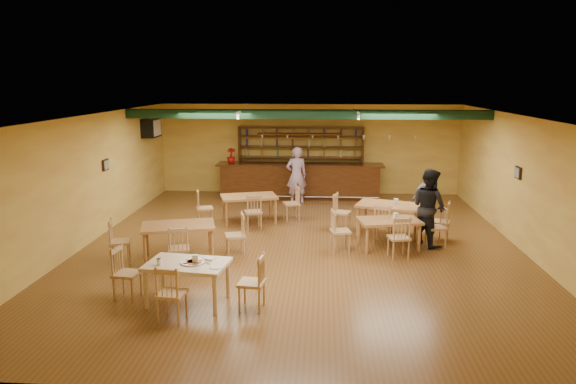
# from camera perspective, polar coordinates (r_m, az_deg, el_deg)

# --- Properties ---
(floor) EXTENTS (12.00, 12.00, 0.00)m
(floor) POSITION_cam_1_polar(r_m,az_deg,el_deg) (12.52, 1.40, -5.75)
(floor) COLOR brown
(floor) RESTS_ON ground
(ceiling_beam) EXTENTS (10.00, 0.30, 0.25)m
(ceiling_beam) POSITION_cam_1_polar(r_m,az_deg,el_deg) (14.76, 1.92, 8.30)
(ceiling_beam) COLOR black
(ceiling_beam) RESTS_ON ceiling
(track_rail_left) EXTENTS (0.05, 2.50, 0.05)m
(track_rail_left) POSITION_cam_1_polar(r_m,az_deg,el_deg) (15.52, -4.74, 8.70)
(track_rail_left) COLOR silver
(track_rail_left) RESTS_ON ceiling
(track_rail_right) EXTENTS (0.05, 2.50, 0.05)m
(track_rail_right) POSITION_cam_1_polar(r_m,az_deg,el_deg) (15.37, 7.28, 8.62)
(track_rail_right) COLOR silver
(track_rail_right) RESTS_ON ceiling
(ac_unit) EXTENTS (0.34, 0.70, 0.48)m
(ac_unit) POSITION_cam_1_polar(r_m,az_deg,el_deg) (17.03, -14.40, 6.66)
(ac_unit) COLOR silver
(ac_unit) RESTS_ON wall_left
(picture_left) EXTENTS (0.04, 0.34, 0.28)m
(picture_left) POSITION_cam_1_polar(r_m,az_deg,el_deg) (14.18, -18.90, 2.76)
(picture_left) COLOR black
(picture_left) RESTS_ON wall_left
(picture_right) EXTENTS (0.04, 0.34, 0.28)m
(picture_right) POSITION_cam_1_polar(r_m,az_deg,el_deg) (13.37, 23.35, 1.91)
(picture_right) COLOR black
(picture_right) RESTS_ON wall_right
(bar_counter) EXTENTS (5.39, 0.85, 1.13)m
(bar_counter) POSITION_cam_1_polar(r_m,az_deg,el_deg) (17.39, 1.27, 1.19)
(bar_counter) COLOR #33190A
(bar_counter) RESTS_ON ground
(back_bar_hutch) EXTENTS (4.17, 0.40, 2.28)m
(back_bar_hutch) POSITION_cam_1_polar(r_m,az_deg,el_deg) (17.92, 1.37, 3.38)
(back_bar_hutch) COLOR #33190A
(back_bar_hutch) RESTS_ON ground
(poinsettia) EXTENTS (0.35, 0.35, 0.49)m
(poinsettia) POSITION_cam_1_polar(r_m,az_deg,el_deg) (17.50, -6.09, 3.88)
(poinsettia) COLOR #9C0F0E
(poinsettia) RESTS_ON bar_counter
(dining_table_a) EXTENTS (1.67, 1.28, 0.74)m
(dining_table_a) POSITION_cam_1_polar(r_m,az_deg,el_deg) (14.49, -4.18, -1.81)
(dining_table_a) COLOR olive
(dining_table_a) RESTS_ON ground
(dining_table_b) EXTENTS (1.77, 1.37, 0.78)m
(dining_table_b) POSITION_cam_1_polar(r_m,az_deg,el_deg) (13.53, 10.75, -2.89)
(dining_table_b) COLOR olive
(dining_table_b) RESTS_ON ground
(dining_table_c) EXTENTS (1.72, 1.29, 0.76)m
(dining_table_c) POSITION_cam_1_polar(r_m,az_deg,el_deg) (11.76, -11.57, -5.22)
(dining_table_c) COLOR olive
(dining_table_c) RESTS_ON ground
(dining_table_d) EXTENTS (1.50, 1.08, 0.68)m
(dining_table_d) POSITION_cam_1_polar(r_m,az_deg,el_deg) (12.44, 10.70, -4.43)
(dining_table_d) COLOR olive
(dining_table_d) RESTS_ON ground
(near_table) EXTENTS (1.47, 1.05, 0.73)m
(near_table) POSITION_cam_1_polar(r_m,az_deg,el_deg) (9.48, -10.63, -9.51)
(near_table) COLOR beige
(near_table) RESTS_ON ground
(pizza_tray) EXTENTS (0.46, 0.46, 0.01)m
(pizza_tray) POSITION_cam_1_polar(r_m,az_deg,el_deg) (9.33, -10.14, -7.40)
(pizza_tray) COLOR silver
(pizza_tray) RESTS_ON near_table
(parmesan_shaker) EXTENTS (0.08, 0.08, 0.11)m
(parmesan_shaker) POSITION_cam_1_polar(r_m,az_deg,el_deg) (9.32, -13.60, -7.26)
(parmesan_shaker) COLOR #EAE5C6
(parmesan_shaker) RESTS_ON near_table
(napkin_stack) EXTENTS (0.24, 0.21, 0.03)m
(napkin_stack) POSITION_cam_1_polar(r_m,az_deg,el_deg) (9.45, -8.40, -7.03)
(napkin_stack) COLOR white
(napkin_stack) RESTS_ON near_table
(pizza_server) EXTENTS (0.32, 0.24, 0.00)m
(pizza_server) POSITION_cam_1_polar(r_m,az_deg,el_deg) (9.34, -9.18, -7.29)
(pizza_server) COLOR silver
(pizza_server) RESTS_ON pizza_tray
(side_plate) EXTENTS (0.25, 0.25, 0.01)m
(side_plate) POSITION_cam_1_polar(r_m,az_deg,el_deg) (9.05, -7.70, -7.93)
(side_plate) COLOR white
(side_plate) RESTS_ON near_table
(patron_bar) EXTENTS (0.74, 0.58, 1.78)m
(patron_bar) POSITION_cam_1_polar(r_m,az_deg,el_deg) (16.53, 0.91, 1.78)
(patron_bar) COLOR #88479B
(patron_bar) RESTS_ON ground
(patron_right_a) EXTENTS (1.05, 1.11, 1.81)m
(patron_right_a) POSITION_cam_1_polar(r_m,az_deg,el_deg) (12.76, 14.83, -1.58)
(patron_right_a) COLOR black
(patron_right_a) RESTS_ON ground
(patron_right_b) EXTENTS (0.93, 0.64, 1.47)m
(patron_right_b) POSITION_cam_1_polar(r_m,az_deg,el_deg) (14.45, 14.56, -0.72)
(patron_right_b) COLOR slate
(patron_right_b) RESTS_ON ground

